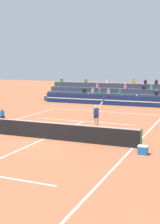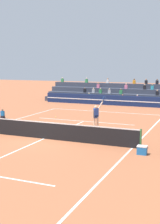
{
  "view_description": "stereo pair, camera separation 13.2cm",
  "coord_description": "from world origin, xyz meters",
  "px_view_note": "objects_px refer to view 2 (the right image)",
  "views": [
    {
      "loc": [
        9.21,
        -16.33,
        4.52
      ],
      "look_at": [
        0.6,
        4.23,
        1.1
      ],
      "focal_mm": 50.0,
      "sensor_mm": 36.0,
      "label": 1
    },
    {
      "loc": [
        9.33,
        -16.28,
        4.52
      ],
      "look_at": [
        0.6,
        4.23,
        1.1
      ],
      "focal_mm": 50.0,
      "sensor_mm": 36.0,
      "label": 2
    }
  ],
  "objects_px": {
    "tennis_player": "(96,116)",
    "ball_kid_courtside": "(3,115)",
    "equipment_cooler": "(142,150)",
    "tennis_ball": "(55,117)"
  },
  "relations": [
    {
      "from": "tennis_player",
      "to": "equipment_cooler",
      "type": "relative_size",
      "value": 4.71
    },
    {
      "from": "ball_kid_courtside",
      "to": "equipment_cooler",
      "type": "height_order",
      "value": "ball_kid_courtside"
    },
    {
      "from": "ball_kid_courtside",
      "to": "equipment_cooler",
      "type": "relative_size",
      "value": 1.69
    },
    {
      "from": "equipment_cooler",
      "to": "tennis_player",
      "type": "bearing_deg",
      "value": 131.7
    },
    {
      "from": "tennis_ball",
      "to": "equipment_cooler",
      "type": "relative_size",
      "value": 0.14
    },
    {
      "from": "tennis_ball",
      "to": "equipment_cooler",
      "type": "bearing_deg",
      "value": -41.74
    },
    {
      "from": "tennis_player",
      "to": "tennis_ball",
      "type": "bearing_deg",
      "value": 145.08
    },
    {
      "from": "tennis_player",
      "to": "ball_kid_courtside",
      "type": "bearing_deg",
      "value": 172.94
    },
    {
      "from": "ball_kid_courtside",
      "to": "equipment_cooler",
      "type": "distance_m",
      "value": 14.16
    },
    {
      "from": "tennis_ball",
      "to": "ball_kid_courtside",
      "type": "bearing_deg",
      "value": -146.95
    }
  ]
}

